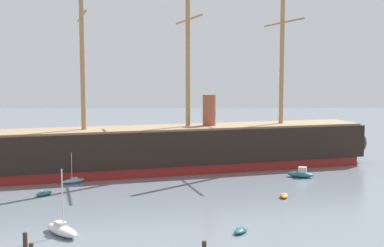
{
  "coord_description": "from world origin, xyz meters",
  "views": [
    {
      "loc": [
        1.65,
        -39.81,
        16.69
      ],
      "look_at": [
        3.52,
        31.9,
        9.48
      ],
      "focal_mm": 47.34,
      "sensor_mm": 36.0,
      "label": 1
    }
  ],
  "objects_px": {
    "sailboat_alongside_bow": "(73,181)",
    "motorboat_distant_centre": "(183,152)",
    "dinghy_foreground_right": "(241,230)",
    "dinghy_mid_left": "(44,193)",
    "tall_ship": "(188,147)",
    "dinghy_mid_right": "(284,196)",
    "motorboat_far_left": "(14,158)",
    "mooring_piling_nearest": "(25,241)",
    "motorboat_alongside_stern": "(301,174)",
    "motorboat_far_right": "(342,160)",
    "sailboat_foreground_left": "(62,229)"
  },
  "relations": [
    {
      "from": "sailboat_alongside_bow",
      "to": "motorboat_distant_centre",
      "type": "xyz_separation_m",
      "value": [
        17.0,
        26.39,
        0.13
      ]
    },
    {
      "from": "sailboat_alongside_bow",
      "to": "dinghy_foreground_right",
      "type": "bearing_deg",
      "value": -47.54
    },
    {
      "from": "dinghy_mid_left",
      "to": "tall_ship",
      "type": "bearing_deg",
      "value": 41.64
    },
    {
      "from": "motorboat_distant_centre",
      "to": "dinghy_mid_right",
      "type": "bearing_deg",
      "value": -69.98
    },
    {
      "from": "motorboat_far_left",
      "to": "mooring_piling_nearest",
      "type": "distance_m",
      "value": 52.31
    },
    {
      "from": "dinghy_mid_left",
      "to": "motorboat_far_left",
      "type": "xyz_separation_m",
      "value": [
        -13.09,
        28.24,
        0.19
      ]
    },
    {
      "from": "mooring_piling_nearest",
      "to": "dinghy_mid_left",
      "type": "bearing_deg",
      "value": 100.19
    },
    {
      "from": "motorboat_alongside_stern",
      "to": "motorboat_far_right",
      "type": "bearing_deg",
      "value": 49.2
    },
    {
      "from": "sailboat_alongside_bow",
      "to": "motorboat_alongside_stern",
      "type": "relative_size",
      "value": 1.07
    },
    {
      "from": "tall_ship",
      "to": "motorboat_far_left",
      "type": "bearing_deg",
      "value": 162.41
    },
    {
      "from": "dinghy_mid_right",
      "to": "motorboat_far_left",
      "type": "xyz_separation_m",
      "value": [
        -45.61,
        30.28,
        0.22
      ]
    },
    {
      "from": "sailboat_foreground_left",
      "to": "motorboat_alongside_stern",
      "type": "relative_size",
      "value": 1.58
    },
    {
      "from": "dinghy_mid_left",
      "to": "motorboat_far_right",
      "type": "distance_m",
      "value": 54.09
    },
    {
      "from": "dinghy_mid_right",
      "to": "sailboat_alongside_bow",
      "type": "height_order",
      "value": "sailboat_alongside_bow"
    },
    {
      "from": "motorboat_distant_centre",
      "to": "mooring_piling_nearest",
      "type": "height_order",
      "value": "mooring_piling_nearest"
    },
    {
      "from": "mooring_piling_nearest",
      "to": "tall_ship",
      "type": "bearing_deg",
      "value": 67.5
    },
    {
      "from": "dinghy_foreground_right",
      "to": "dinghy_mid_right",
      "type": "bearing_deg",
      "value": 62.74
    },
    {
      "from": "tall_ship",
      "to": "sailboat_foreground_left",
      "type": "distance_m",
      "value": 37.56
    },
    {
      "from": "dinghy_foreground_right",
      "to": "tall_ship",
      "type": "bearing_deg",
      "value": 98.03
    },
    {
      "from": "motorboat_distant_centre",
      "to": "mooring_piling_nearest",
      "type": "relative_size",
      "value": 2.34
    },
    {
      "from": "tall_ship",
      "to": "dinghy_foreground_right",
      "type": "distance_m",
      "value": 35.19
    },
    {
      "from": "dinghy_mid_left",
      "to": "mooring_piling_nearest",
      "type": "relative_size",
      "value": 1.69
    },
    {
      "from": "sailboat_foreground_left",
      "to": "motorboat_distant_centre",
      "type": "xyz_separation_m",
      "value": [
        13.04,
        51.17,
        -0.06
      ]
    },
    {
      "from": "dinghy_foreground_right",
      "to": "dinghy_mid_left",
      "type": "xyz_separation_m",
      "value": [
        -24.87,
        16.88,
        0.03
      ]
    },
    {
      "from": "dinghy_mid_right",
      "to": "dinghy_mid_left",
      "type": "bearing_deg",
      "value": 176.43
    },
    {
      "from": "tall_ship",
      "to": "motorboat_far_right",
      "type": "xyz_separation_m",
      "value": [
        28.73,
        5.74,
        -3.37
      ]
    },
    {
      "from": "dinghy_foreground_right",
      "to": "sailboat_alongside_bow",
      "type": "relative_size",
      "value": 0.53
    },
    {
      "from": "sailboat_foreground_left",
      "to": "dinghy_mid_right",
      "type": "bearing_deg",
      "value": 29.8
    },
    {
      "from": "motorboat_alongside_stern",
      "to": "motorboat_distant_centre",
      "type": "relative_size",
      "value": 1.15
    },
    {
      "from": "motorboat_alongside_stern",
      "to": "dinghy_mid_right",
      "type": "bearing_deg",
      "value": -112.49
    },
    {
      "from": "dinghy_foreground_right",
      "to": "dinghy_mid_left",
      "type": "bearing_deg",
      "value": 145.83
    },
    {
      "from": "motorboat_distant_centre",
      "to": "mooring_piling_nearest",
      "type": "xyz_separation_m",
      "value": [
        -15.52,
        -55.38,
        0.29
      ]
    },
    {
      "from": "dinghy_foreground_right",
      "to": "dinghy_mid_right",
      "type": "height_order",
      "value": "dinghy_mid_right"
    },
    {
      "from": "tall_ship",
      "to": "dinghy_foreground_right",
      "type": "relative_size",
      "value": 29.71
    },
    {
      "from": "dinghy_foreground_right",
      "to": "mooring_piling_nearest",
      "type": "relative_size",
      "value": 1.54
    },
    {
      "from": "motorboat_alongside_stern",
      "to": "mooring_piling_nearest",
      "type": "height_order",
      "value": "motorboat_alongside_stern"
    },
    {
      "from": "dinghy_mid_left",
      "to": "motorboat_alongside_stern",
      "type": "bearing_deg",
      "value": 16.18
    },
    {
      "from": "dinghy_foreground_right",
      "to": "mooring_piling_nearest",
      "type": "height_order",
      "value": "mooring_piling_nearest"
    },
    {
      "from": "tall_ship",
      "to": "motorboat_alongside_stern",
      "type": "distance_m",
      "value": 19.47
    },
    {
      "from": "dinghy_mid_right",
      "to": "mooring_piling_nearest",
      "type": "bearing_deg",
      "value": -146.19
    },
    {
      "from": "sailboat_foreground_left",
      "to": "mooring_piling_nearest",
      "type": "relative_size",
      "value": 4.26
    },
    {
      "from": "tall_ship",
      "to": "sailboat_alongside_bow",
      "type": "bearing_deg",
      "value": -150.37
    },
    {
      "from": "tall_ship",
      "to": "mooring_piling_nearest",
      "type": "xyz_separation_m",
      "value": [
        -16.16,
        -39.02,
        -3.19
      ]
    },
    {
      "from": "motorboat_alongside_stern",
      "to": "motorboat_far_left",
      "type": "bearing_deg",
      "value": 161.32
    },
    {
      "from": "dinghy_mid_left",
      "to": "motorboat_far_right",
      "type": "height_order",
      "value": "motorboat_far_right"
    },
    {
      "from": "tall_ship",
      "to": "sailboat_alongside_bow",
      "type": "distance_m",
      "value": 20.61
    },
    {
      "from": "motorboat_far_right",
      "to": "motorboat_distant_centre",
      "type": "height_order",
      "value": "motorboat_far_right"
    },
    {
      "from": "sailboat_alongside_bow",
      "to": "sailboat_foreground_left",
      "type": "bearing_deg",
      "value": -80.93
    },
    {
      "from": "tall_ship",
      "to": "sailboat_alongside_bow",
      "type": "xyz_separation_m",
      "value": [
        -17.64,
        -10.03,
        -3.61
      ]
    },
    {
      "from": "dinghy_mid_right",
      "to": "motorboat_far_right",
      "type": "xyz_separation_m",
      "value": [
        16.19,
        25.54,
        0.35
      ]
    }
  ]
}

